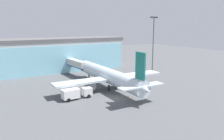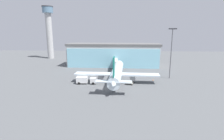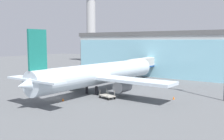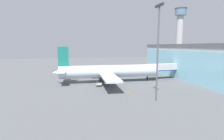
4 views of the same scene
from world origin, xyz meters
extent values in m
plane|color=#545659|center=(0.00, 0.00, 0.00)|extent=(240.00, 240.00, 0.00)
cube|color=#ABABAB|center=(0.00, 40.97, 5.69)|extent=(49.99, 14.33, 11.37)
cube|color=#8CCFE2|center=(-0.12, 34.11, 5.12)|extent=(48.76, 1.18, 10.24)
cube|color=#5E5E5E|center=(0.00, 40.97, 11.97)|extent=(50.99, 14.62, 1.20)
cube|color=beige|center=(1.57, 29.49, 4.27)|extent=(2.87, 14.22, 2.40)
cube|color=#194799|center=(1.57, 29.49, 3.22)|extent=(2.91, 14.22, 0.30)
cylinder|color=#4C4C51|center=(1.32, 34.78, 1.54)|extent=(0.70, 0.70, 3.07)
cylinder|color=#B2B2B2|center=(-46.92, 67.34, 15.85)|extent=(4.26, 4.26, 31.71)
cylinder|color=silver|center=(2.82, 9.01, 3.61)|extent=(5.22, 32.34, 4.01)
cone|color=silver|center=(3.43, 25.10, 3.61)|extent=(4.12, 3.15, 4.01)
cone|color=silver|center=(2.22, -7.09, 3.61)|extent=(3.76, 4.13, 3.61)
cube|color=silver|center=(2.76, 7.40, 3.20)|extent=(31.84, 5.39, 0.50)
cube|color=silver|center=(2.25, -6.09, 4.21)|extent=(11.08, 2.81, 0.30)
cube|color=#197266|center=(2.27, -5.59, 8.61)|extent=(0.48, 3.21, 6.01)
cylinder|color=gray|center=(-3.24, 8.12, 1.85)|extent=(2.22, 3.28, 2.10)
cylinder|color=gray|center=(8.80, 7.67, 1.85)|extent=(2.22, 3.28, 2.10)
cylinder|color=black|center=(1.52, 6.44, 0.80)|extent=(0.50, 0.50, 1.60)
cylinder|color=black|center=(3.93, 6.35, 0.80)|extent=(0.50, 0.50, 1.60)
cylinder|color=black|center=(3.32, 22.11, 0.80)|extent=(0.40, 0.40, 1.60)
cube|color=silver|center=(-5.74, 5.00, 1.40)|extent=(2.27, 2.27, 1.90)
cube|color=white|center=(-9.93, 4.87, 1.55)|extent=(4.07, 2.32, 2.20)
cylinder|color=black|center=(-5.77, 6.10, 0.45)|extent=(0.91, 0.33, 0.90)
cylinder|color=black|center=(-5.70, 3.91, 0.45)|extent=(0.91, 0.33, 0.90)
cylinder|color=black|center=(-10.97, 5.94, 0.45)|extent=(0.91, 0.33, 0.90)
cylinder|color=black|center=(-10.90, 3.74, 0.45)|extent=(0.91, 0.33, 0.90)
cube|color=#9E998C|center=(7.48, 4.81, 0.52)|extent=(3.13, 2.31, 0.16)
cylinder|color=black|center=(8.75, 5.20, 0.22)|extent=(0.46, 0.24, 0.44)
cylinder|color=#9E998C|center=(8.75, 5.20, 1.05)|extent=(0.08, 0.08, 0.90)
cylinder|color=black|center=(8.35, 3.81, 0.22)|extent=(0.46, 0.24, 0.44)
cylinder|color=#9E998C|center=(8.35, 3.81, 1.05)|extent=(0.08, 0.08, 0.90)
cylinder|color=black|center=(6.60, 5.81, 0.22)|extent=(0.46, 0.24, 0.44)
cylinder|color=#9E998C|center=(6.60, 5.81, 1.05)|extent=(0.08, 0.08, 0.90)
cylinder|color=black|center=(6.20, 4.43, 0.22)|extent=(0.46, 0.24, 0.44)
cylinder|color=#9E998C|center=(6.20, 4.43, 1.05)|extent=(0.08, 0.08, 0.90)
cone|color=orange|center=(2.57, -0.90, 0.28)|extent=(0.36, 0.36, 0.55)
cone|color=orange|center=(17.14, 10.82, 0.28)|extent=(0.36, 0.36, 0.55)
camera|label=1|loc=(-27.77, -41.86, 17.14)|focal=35.00mm
camera|label=2|loc=(4.53, -56.60, 18.79)|focal=28.00mm
camera|label=3|loc=(33.37, -31.19, 9.88)|focal=42.00mm
camera|label=4|loc=(58.17, -2.98, 11.87)|focal=28.00mm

